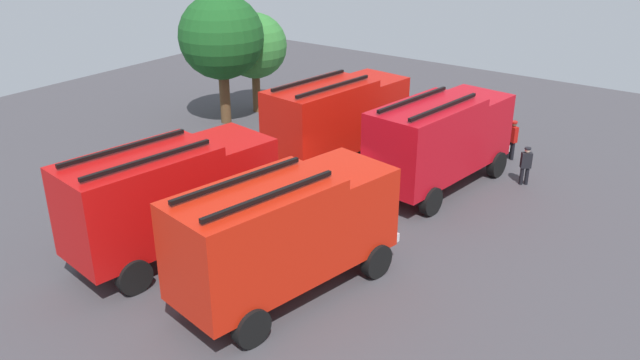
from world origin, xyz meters
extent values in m
plane|color=#423F44|center=(0.00, 0.00, 0.00)|extent=(48.90, 48.90, 0.00)
cube|color=red|center=(-2.42, -2.72, 2.10)|extent=(2.62, 2.86, 2.60)
cube|color=#8C9EAD|center=(-1.39, -2.91, 2.41)|extent=(0.46, 2.10, 1.46)
cube|color=red|center=(-5.86, -2.08, 2.25)|extent=(5.17, 3.33, 2.90)
cube|color=black|center=(-5.74, -1.41, 3.82)|extent=(4.27, 0.90, 0.12)
cube|color=black|center=(-5.98, -2.76, 3.82)|extent=(4.27, 0.90, 0.12)
cube|color=silver|center=(-1.24, -2.93, 0.95)|extent=(0.63, 2.37, 0.28)
cylinder|color=black|center=(-2.00, -1.57, 0.55)|extent=(1.15, 0.54, 1.10)
cylinder|color=black|center=(-2.44, -3.93, 0.55)|extent=(1.15, 0.54, 1.10)
cylinder|color=black|center=(-6.82, -0.69, 0.55)|extent=(1.15, 0.54, 1.10)
cylinder|color=black|center=(-7.26, -3.05, 0.55)|extent=(1.15, 0.54, 1.10)
cube|color=red|center=(7.23, -2.72, 2.10)|extent=(2.49, 2.75, 2.60)
cube|color=#8C9EAD|center=(8.27, -2.84, 2.41)|extent=(0.34, 2.12, 1.46)
cube|color=red|center=(3.75, -2.29, 2.25)|extent=(5.07, 3.07, 2.90)
cube|color=black|center=(3.84, -1.61, 3.82)|extent=(4.30, 0.64, 0.12)
cube|color=black|center=(3.67, -2.97, 3.82)|extent=(4.30, 0.64, 0.12)
cube|color=silver|center=(8.42, -2.86, 0.95)|extent=(0.49, 2.38, 0.28)
cylinder|color=black|center=(7.57, -1.55, 0.55)|extent=(1.13, 0.48, 1.10)
cylinder|color=black|center=(7.28, -3.93, 0.55)|extent=(1.13, 0.48, 1.10)
cylinder|color=black|center=(2.71, -0.95, 0.55)|extent=(1.13, 0.48, 1.10)
cylinder|color=black|center=(2.41, -3.34, 0.55)|extent=(1.13, 0.48, 1.10)
cube|color=red|center=(-2.63, 1.92, 2.10)|extent=(2.55, 2.80, 2.60)
cube|color=#8C9EAD|center=(-1.59, 1.76, 2.41)|extent=(0.39, 2.11, 1.46)
cube|color=red|center=(-6.09, 2.43, 2.25)|extent=(5.12, 3.18, 2.90)
cube|color=black|center=(-5.99, 3.11, 3.82)|extent=(4.29, 0.76, 0.12)
cube|color=black|center=(-6.19, 1.75, 3.82)|extent=(4.29, 0.76, 0.12)
cube|color=silver|center=(-1.44, 1.74, 0.95)|extent=(0.55, 2.38, 0.28)
cylinder|color=black|center=(-2.25, 3.07, 0.55)|extent=(1.14, 0.51, 1.10)
cylinder|color=black|center=(-2.61, 0.70, 0.55)|extent=(1.14, 0.51, 1.10)
cylinder|color=black|center=(-7.10, 3.80, 0.55)|extent=(1.14, 0.51, 1.10)
cylinder|color=black|center=(-7.45, 1.42, 0.55)|extent=(1.14, 0.51, 1.10)
cube|color=red|center=(7.12, 2.17, 2.10)|extent=(2.49, 2.75, 2.60)
cube|color=#8C9EAD|center=(8.17, 2.05, 2.41)|extent=(0.34, 2.12, 1.46)
cube|color=red|center=(3.65, 2.60, 2.25)|extent=(5.07, 3.06, 2.90)
cube|color=black|center=(3.73, 3.28, 3.82)|extent=(4.30, 0.64, 0.12)
cube|color=black|center=(3.57, 1.92, 3.82)|extent=(4.30, 0.64, 0.12)
cube|color=silver|center=(8.32, 2.03, 0.95)|extent=(0.49, 2.38, 0.28)
cylinder|color=black|center=(7.47, 3.34, 0.55)|extent=(1.13, 0.48, 1.10)
cylinder|color=black|center=(7.18, 0.96, 0.55)|extent=(1.13, 0.48, 1.10)
cylinder|color=black|center=(2.61, 3.94, 0.55)|extent=(1.13, 0.48, 1.10)
cylinder|color=black|center=(2.31, 1.55, 0.55)|extent=(1.13, 0.48, 1.10)
cylinder|color=black|center=(9.53, -3.79, 0.41)|extent=(0.16, 0.16, 0.83)
cylinder|color=black|center=(9.62, -3.60, 0.41)|extent=(0.16, 0.16, 0.83)
cube|color=#B7140F|center=(9.57, -3.70, 1.18)|extent=(0.39, 0.48, 0.72)
sphere|color=brown|center=(9.57, -3.70, 1.66)|extent=(0.23, 0.23, 0.23)
cylinder|color=#B7140F|center=(9.57, -3.70, 1.75)|extent=(0.29, 0.29, 0.07)
cylinder|color=black|center=(7.11, -5.10, 0.37)|extent=(0.16, 0.16, 0.75)
cylinder|color=black|center=(7.23, -5.27, 0.37)|extent=(0.16, 0.16, 0.75)
cube|color=black|center=(7.17, -5.18, 1.07)|extent=(0.44, 0.48, 0.65)
sphere|color=beige|center=(7.17, -5.18, 1.50)|extent=(0.21, 0.21, 0.21)
cylinder|color=black|center=(7.17, -5.18, 1.58)|extent=(0.26, 0.26, 0.06)
cylinder|color=black|center=(10.18, 5.21, 0.40)|extent=(0.16, 0.16, 0.80)
cylinder|color=black|center=(9.98, 5.25, 0.40)|extent=(0.16, 0.16, 0.80)
cube|color=#B7140F|center=(10.08, 5.23, 1.15)|extent=(0.45, 0.30, 0.70)
sphere|color=tan|center=(10.08, 5.23, 1.61)|extent=(0.23, 0.23, 0.23)
cylinder|color=#B7140F|center=(10.08, 5.23, 1.70)|extent=(0.28, 0.28, 0.07)
cylinder|color=black|center=(4.55, -0.20, 0.39)|extent=(0.16, 0.16, 0.78)
cylinder|color=black|center=(4.70, -0.35, 0.39)|extent=(0.16, 0.16, 0.78)
cube|color=orange|center=(4.63, -0.28, 1.12)|extent=(0.46, 0.47, 0.68)
sphere|color=beige|center=(4.63, -0.28, 1.57)|extent=(0.22, 0.22, 0.22)
cylinder|color=orange|center=(4.63, -0.28, 1.66)|extent=(0.28, 0.28, 0.07)
cylinder|color=black|center=(7.56, 0.23, 0.38)|extent=(0.16, 0.16, 0.75)
cylinder|color=black|center=(7.75, 0.14, 0.38)|extent=(0.16, 0.16, 0.75)
cube|color=gold|center=(7.66, 0.18, 1.08)|extent=(0.48, 0.40, 0.66)
sphere|color=#9E704C|center=(7.66, 0.18, 1.52)|extent=(0.21, 0.21, 0.21)
cylinder|color=gold|center=(7.66, 0.18, 1.60)|extent=(0.27, 0.27, 0.06)
cylinder|color=brown|center=(5.81, 10.34, 1.34)|extent=(0.54, 0.54, 2.68)
sphere|color=#19511E|center=(5.81, 10.34, 4.50)|extent=(4.29, 4.29, 4.29)
cylinder|color=brown|center=(8.21, 10.28, 1.08)|extent=(0.43, 0.43, 2.17)
sphere|color=#337A33|center=(8.21, 10.28, 3.64)|extent=(3.46, 3.46, 3.46)
cone|color=#F2600C|center=(-0.06, 5.02, 0.31)|extent=(0.44, 0.44, 0.62)
cone|color=#F2600C|center=(2.50, -0.52, 0.28)|extent=(0.39, 0.39, 0.56)
cone|color=#F2600C|center=(-1.56, -0.01, 0.28)|extent=(0.39, 0.39, 0.56)
camera|label=1|loc=(-17.42, -12.66, 10.88)|focal=36.14mm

